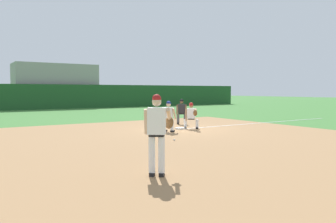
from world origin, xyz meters
TOP-DOWN VIEW (x-y plane):
  - ground_plane at (0.00, 0.00)m, footprint 160.00×160.00m
  - infield_dirt_patch at (-2.78, -3.56)m, footprint 18.00×18.00m
  - foul_line_stripe at (6.03, 0.00)m, footprint 12.06×0.10m
  - first_base_bag at (0.00, 0.00)m, footprint 0.38×0.38m
  - baseball at (-2.32, -2.96)m, footprint 0.07×0.07m
  - pitcher at (-5.52, -7.10)m, footprint 0.85×0.54m
  - first_baseman at (0.61, -0.14)m, footprint 0.70×1.09m
  - baserunner at (-1.02, -0.54)m, footprint 0.61×0.67m
  - umpire at (1.51, 2.02)m, footprint 0.68×0.65m
  - outfield_wall at (0.00, 22.00)m, footprint 48.00×0.50m
  - stadium_seating_block at (-0.00, 24.90)m, footprint 8.81×4.20m

SIDE VIEW (x-z plane):
  - ground_plane at x=0.00m, z-range 0.00..0.00m
  - infield_dirt_patch at x=-2.78m, z-range 0.00..0.01m
  - foul_line_stripe at x=6.03m, z-range 0.01..0.01m
  - baseball at x=-2.32m, z-range 0.00..0.07m
  - first_base_bag at x=0.00m, z-range 0.00..0.09m
  - first_baseman at x=0.61m, z-range 0.06..1.40m
  - baserunner at x=-1.02m, z-range 0.06..1.52m
  - umpire at x=1.51m, z-range 0.06..1.52m
  - pitcher at x=-5.52m, z-range 0.13..1.99m
  - outfield_wall at x=0.00m, z-range 0.00..2.60m
  - stadium_seating_block at x=0.00m, z-range 0.03..4.93m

